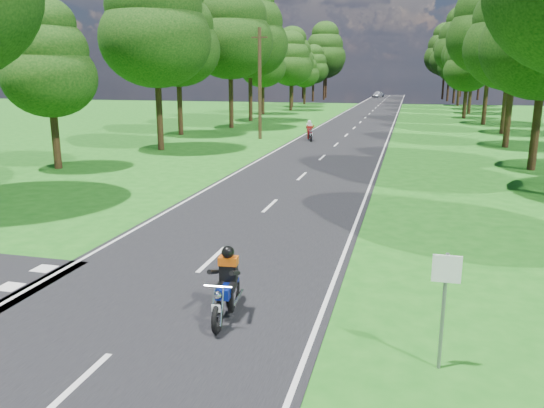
# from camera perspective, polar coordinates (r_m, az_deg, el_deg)

# --- Properties ---
(ground) EXTENTS (160.00, 160.00, 0.00)m
(ground) POSITION_cam_1_polar(r_m,az_deg,el_deg) (12.31, -9.81, -9.00)
(ground) COLOR #195E15
(ground) RESTS_ON ground
(main_road) EXTENTS (7.00, 140.00, 0.02)m
(main_road) POSITION_cam_1_polar(r_m,az_deg,el_deg) (60.68, 10.00, 9.13)
(main_road) COLOR black
(main_road) RESTS_ON ground
(road_markings) EXTENTS (7.40, 140.00, 0.01)m
(road_markings) POSITION_cam_1_polar(r_m,az_deg,el_deg) (58.83, 9.71, 9.01)
(road_markings) COLOR silver
(road_markings) RESTS_ON main_road
(treeline) EXTENTS (40.00, 115.35, 14.78)m
(treeline) POSITION_cam_1_polar(r_m,az_deg,el_deg) (70.54, 12.19, 16.36)
(treeline) COLOR black
(treeline) RESTS_ON ground
(telegraph_pole) EXTENTS (1.20, 0.26, 8.00)m
(telegraph_pole) POSITION_cam_1_polar(r_m,az_deg,el_deg) (39.80, -1.32, 12.84)
(telegraph_pole) COLOR #382616
(telegraph_pole) RESTS_ON ground
(road_sign) EXTENTS (0.45, 0.07, 2.00)m
(road_sign) POSITION_cam_1_polar(r_m,az_deg,el_deg) (8.98, 18.08, -9.05)
(road_sign) COLOR slate
(road_sign) RESTS_ON ground
(rider_near_blue) EXTENTS (0.72, 1.75, 1.42)m
(rider_near_blue) POSITION_cam_1_polar(r_m,az_deg,el_deg) (10.58, -4.95, -8.45)
(rider_near_blue) COLOR navy
(rider_near_blue) RESTS_ON main_road
(rider_far_red) EXTENTS (1.11, 1.86, 1.47)m
(rider_far_red) POSITION_cam_1_polar(r_m,az_deg,el_deg) (38.87, 4.07, 7.89)
(rider_far_red) COLOR maroon
(rider_far_red) RESTS_ON main_road
(distant_car) EXTENTS (2.60, 4.10, 1.30)m
(distant_car) POSITION_cam_1_polar(r_m,az_deg,el_deg) (115.42, 11.36, 11.51)
(distant_car) COLOR silver
(distant_car) RESTS_ON main_road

